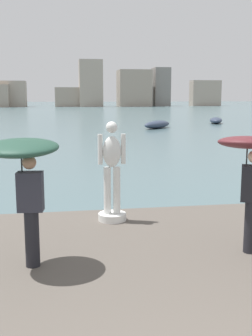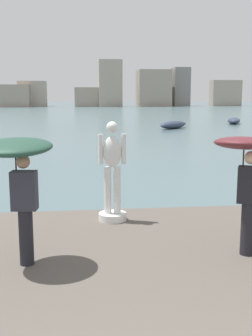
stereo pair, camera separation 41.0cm
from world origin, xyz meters
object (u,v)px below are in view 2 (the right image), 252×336
at_px(statue_white_figure, 112,178).
at_px(boat_far, 173,125).
at_px(onlooker_right, 246,164).
at_px(boat_leftward, 234,121).
at_px(onlooker_left, 18,163).

distance_m(statue_white_figure, boat_far, 31.30).
bearing_deg(onlooker_right, boat_leftward, 69.23).
bearing_deg(boat_leftward, onlooker_right, -110.77).
relative_size(onlooker_left, onlooker_right, 1.00).
distance_m(onlooker_right, boat_far, 32.96).
bearing_deg(onlooker_left, onlooker_right, 0.17).
distance_m(statue_white_figure, boat_leftward, 39.80).
bearing_deg(onlooker_left, statue_white_figure, 53.30).
bearing_deg(onlooker_right, onlooker_left, -179.83).
relative_size(statue_white_figure, onlooker_right, 1.05).
height_order(statue_white_figure, boat_far, statue_white_figure).
xyz_separation_m(boat_far, boat_leftward, (8.21, 6.03, -0.03)).
height_order(onlooker_left, onlooker_right, onlooker_left).
height_order(onlooker_left, boat_leftward, onlooker_left).
height_order(statue_white_figure, boat_leftward, statue_white_figure).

